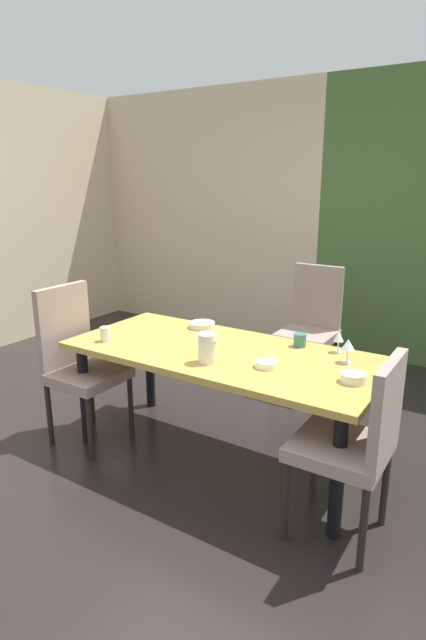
# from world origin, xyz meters

# --- Properties ---
(ground_plane) EXTENTS (5.89, 5.43, 0.02)m
(ground_plane) POSITION_xyz_m (0.00, 0.00, -0.01)
(ground_plane) COLOR black
(back_panel_interior) EXTENTS (2.90, 0.10, 2.69)m
(back_panel_interior) POSITION_xyz_m (-1.50, 2.67, 1.34)
(back_panel_interior) COLOR beige
(back_panel_interior) RESTS_ON ground_plane
(dining_table) EXTENTS (1.94, 0.88, 0.73)m
(dining_table) POSITION_xyz_m (0.30, 0.22, 0.65)
(dining_table) COLOR #B79442
(dining_table) RESTS_ON ground_plane
(chair_right_near) EXTENTS (0.44, 0.44, 0.97)m
(chair_right_near) POSITION_xyz_m (1.23, -0.09, 0.55)
(chair_right_near) COLOR gray
(chair_right_near) RESTS_ON ground_plane
(chair_head_far) EXTENTS (0.44, 0.45, 1.04)m
(chair_head_far) POSITION_xyz_m (0.33, 1.59, 0.58)
(chair_head_far) COLOR gray
(chair_head_far) RESTS_ON ground_plane
(chair_left_near) EXTENTS (0.44, 0.44, 1.06)m
(chair_left_near) POSITION_xyz_m (-0.65, -0.09, 0.58)
(chair_left_near) COLOR gray
(chair_left_near) RESTS_ON ground_plane
(wine_glass_right) EXTENTS (0.06, 0.06, 0.13)m
(wine_glass_right) POSITION_xyz_m (0.90, 0.56, 0.82)
(wine_glass_right) COLOR silver
(wine_glass_right) RESTS_ON dining_table
(wine_glass_near_window) EXTENTS (0.08, 0.08, 0.14)m
(wine_glass_near_window) POSITION_xyz_m (1.00, 0.42, 0.83)
(wine_glass_near_window) COLOR silver
(wine_glass_near_window) RESTS_ON dining_table
(serving_bowl_corner) EXTENTS (0.18, 0.18, 0.04)m
(serving_bowl_corner) POSITION_xyz_m (-0.07, 0.55, 0.75)
(serving_bowl_corner) COLOR beige
(serving_bowl_corner) RESTS_ON dining_table
(serving_bowl_center) EXTENTS (0.12, 0.12, 0.04)m
(serving_bowl_center) POSITION_xyz_m (0.65, 0.10, 0.75)
(serving_bowl_center) COLOR white
(serving_bowl_center) RESTS_ON dining_table
(serving_bowl_east) EXTENTS (0.13, 0.13, 0.05)m
(serving_bowl_east) POSITION_xyz_m (1.12, 0.16, 0.75)
(serving_bowl_east) COLOR silver
(serving_bowl_east) RESTS_ON dining_table
(cup_west) EXTENTS (0.07, 0.07, 0.09)m
(cup_west) POSITION_xyz_m (-0.43, -0.04, 0.77)
(cup_west) COLOR beige
(cup_west) RESTS_ON dining_table
(cup_rear) EXTENTS (0.08, 0.08, 0.08)m
(cup_rear) POSITION_xyz_m (0.66, 0.54, 0.77)
(cup_rear) COLOR #346D63
(cup_rear) RESTS_ON dining_table
(pitcher_left) EXTENTS (0.12, 0.11, 0.17)m
(pitcher_left) POSITION_xyz_m (0.33, -0.01, 0.81)
(pitcher_left) COLOR #EBE4C6
(pitcher_left) RESTS_ON dining_table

